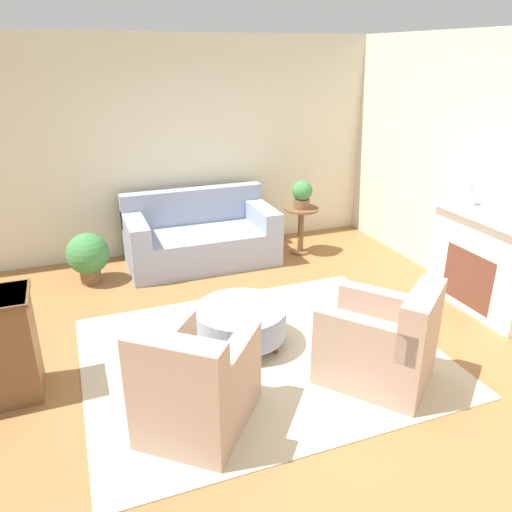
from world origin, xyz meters
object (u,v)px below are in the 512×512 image
at_px(couch, 200,238).
at_px(potted_plant_on_side_table, 302,193).
at_px(side_table, 301,223).
at_px(potted_plant_floor, 88,255).
at_px(armchair_left, 196,387).
at_px(vase_mantel_near, 468,196).
at_px(ottoman_table, 240,321).
at_px(armchair_right, 382,345).

bearing_deg(couch, potted_plant_on_side_table, -8.53).
distance_m(side_table, potted_plant_floor, 2.76).
relative_size(potted_plant_on_side_table, potted_plant_floor, 0.60).
distance_m(couch, armchair_left, 3.17).
height_order(couch, vase_mantel_near, vase_mantel_near).
bearing_deg(couch, vase_mantel_near, -39.28).
distance_m(armchair_left, ottoman_table, 1.14).
bearing_deg(potted_plant_floor, armchair_left, -78.94).
xyz_separation_m(armchair_left, ottoman_table, (0.66, 0.93, -0.09)).
bearing_deg(potted_plant_on_side_table, side_table, -135.00).
height_order(armchair_left, ottoman_table, armchair_left).
bearing_deg(potted_plant_on_side_table, couch, 171.47).
relative_size(ottoman_table, side_table, 1.32).
bearing_deg(ottoman_table, couch, 84.99).
bearing_deg(potted_plant_on_side_table, armchair_right, -102.45).
relative_size(side_table, potted_plant_on_side_table, 1.74).
distance_m(ottoman_table, side_table, 2.47).
bearing_deg(armchair_left, ottoman_table, 54.70).
xyz_separation_m(armchair_left, potted_plant_on_side_table, (2.19, 2.86, 0.49)).
height_order(armchair_left, armchair_right, same).
height_order(side_table, vase_mantel_near, vase_mantel_near).
height_order(vase_mantel_near, potted_plant_on_side_table, vase_mantel_near).
bearing_deg(armchair_left, potted_plant_on_side_table, 52.46).
bearing_deg(armchair_left, armchair_right, -0.00).
distance_m(armchair_left, side_table, 3.60).
relative_size(armchair_right, side_table, 1.70).
distance_m(armchair_left, potted_plant_floor, 2.95).
xyz_separation_m(armchair_right, potted_plant_floor, (-2.13, 2.89, -0.00)).
bearing_deg(vase_mantel_near, couch, 140.72).
distance_m(ottoman_table, potted_plant_floor, 2.31).
relative_size(armchair_left, vase_mantel_near, 4.59).
bearing_deg(side_table, couch, 171.47).
height_order(couch, armchair_left, couch).
relative_size(armchair_right, ottoman_table, 1.28).
xyz_separation_m(potted_plant_on_side_table, potted_plant_floor, (-2.76, 0.04, -0.49)).
distance_m(vase_mantel_near, potted_plant_floor, 4.32).
distance_m(ottoman_table, vase_mantel_near, 2.76).
height_order(armchair_left, potted_plant_on_side_table, potted_plant_on_side_table).
distance_m(couch, side_table, 1.37).
bearing_deg(potted_plant_floor, couch, 6.75).
bearing_deg(side_table, vase_mantel_near, -58.91).
relative_size(armchair_left, ottoman_table, 1.28).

